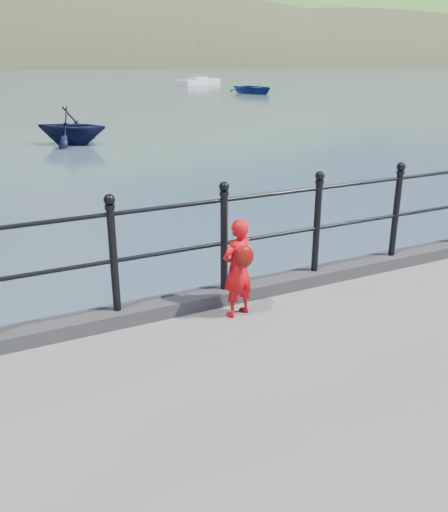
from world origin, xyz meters
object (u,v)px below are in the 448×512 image
launch_navy (71,126)px  sailboat_far (198,82)px  railing (171,238)px  child (238,268)px  launch_blue (254,88)px

launch_navy → sailboat_far: (25.07, 43.55, -0.45)m
railing → launch_navy: railing is taller
child → launch_blue: size_ratio=0.20×
railing → launch_navy: (2.74, 18.75, -1.03)m
launch_blue → launch_navy: 34.40m
child → sailboat_far: 68.34m
railing → sailboat_far: size_ratio=1.69×
railing → sailboat_far: 68.24m
child → launch_navy: 19.25m
child → launch_navy: child is taller
launch_navy → sailboat_far: 50.25m
sailboat_far → railing: bearing=-146.7°
child → launch_navy: bearing=-112.1°
railing → child: bearing=-32.6°
launch_blue → launch_navy: (-23.16, -25.43, 0.27)m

